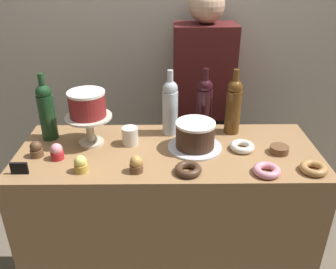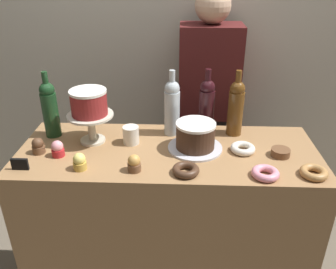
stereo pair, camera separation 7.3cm
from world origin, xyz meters
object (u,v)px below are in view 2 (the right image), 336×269
(donut_sugar, at_px, (243,149))
(price_sign_chalkboard, at_px, (20,164))
(donut_pink, at_px, (265,173))
(donut_chocolate, at_px, (186,170))
(wine_bottle_green, at_px, (50,108))
(cupcake_chocolate, at_px, (38,146))
(cake_stand_pedestal, at_px, (91,123))
(coffee_cup_ceramic, at_px, (131,135))
(cupcake_strawberry, at_px, (58,149))
(white_layer_cake, at_px, (89,102))
(cupcake_lemon, at_px, (80,162))
(donut_maple, at_px, (314,172))
(cookie_stack, at_px, (280,152))
(wine_bottle_clear, at_px, (172,107))
(wine_bottle_dark_red, at_px, (207,105))
(chocolate_round_cake, at_px, (195,135))
(barista_figure, at_px, (207,116))
(wine_bottle_amber, at_px, (236,107))
(cupcake_caramel, at_px, (134,163))

(donut_sugar, bearing_deg, price_sign_chalkboard, -168.77)
(donut_pink, height_order, donut_chocolate, same)
(wine_bottle_green, xyz_separation_m, cupcake_chocolate, (-0.01, -0.17, -0.11))
(cake_stand_pedestal, relative_size, coffee_cup_ceramic, 2.53)
(cake_stand_pedestal, bearing_deg, cupcake_strawberry, -130.43)
(white_layer_cake, relative_size, cupcake_lemon, 2.27)
(wine_bottle_green, xyz_separation_m, donut_chocolate, (0.65, -0.32, -0.13))
(donut_maple, distance_m, price_sign_chalkboard, 1.21)
(donut_maple, xyz_separation_m, cookie_stack, (-0.10, 0.16, 0.00))
(coffee_cup_ceramic, bearing_deg, cake_stand_pedestal, 176.99)
(wine_bottle_clear, relative_size, cupcake_chocolate, 4.38)
(wine_bottle_dark_red, bearing_deg, donut_pink, -61.01)
(wine_bottle_green, relative_size, wine_bottle_dark_red, 1.00)
(wine_bottle_dark_red, bearing_deg, donut_chocolate, -104.58)
(cake_stand_pedestal, relative_size, cupcake_strawberry, 2.90)
(cupcake_chocolate, relative_size, price_sign_chalkboard, 1.06)
(cake_stand_pedestal, height_order, cookie_stack, cake_stand_pedestal)
(donut_maple, bearing_deg, cupcake_lemon, 179.29)
(donut_pink, distance_m, cookie_stack, 0.20)
(chocolate_round_cake, relative_size, coffee_cup_ceramic, 2.12)
(cupcake_strawberry, distance_m, barista_figure, 1.01)
(wine_bottle_amber, height_order, donut_chocolate, wine_bottle_amber)
(cupcake_lemon, bearing_deg, donut_maple, -0.71)
(wine_bottle_amber, distance_m, donut_sugar, 0.22)
(cupcake_strawberry, bearing_deg, donut_pink, -8.25)
(wine_bottle_dark_red, height_order, cupcake_lemon, wine_bottle_dark_red)
(wine_bottle_dark_red, height_order, cupcake_caramel, wine_bottle_dark_red)
(chocolate_round_cake, bearing_deg, price_sign_chalkboard, -164.12)
(wine_bottle_green, height_order, cupcake_lemon, wine_bottle_green)
(wine_bottle_green, height_order, wine_bottle_dark_red, same)
(cupcake_caramel, bearing_deg, wine_bottle_dark_red, 50.14)
(wine_bottle_clear, xyz_separation_m, cupcake_strawberry, (-0.50, -0.24, -0.11))
(coffee_cup_ceramic, bearing_deg, wine_bottle_dark_red, 20.76)
(wine_bottle_dark_red, bearing_deg, white_layer_cake, -166.98)
(white_layer_cake, distance_m, chocolate_round_cake, 0.51)
(cupcake_lemon, relative_size, cupcake_chocolate, 1.00)
(wine_bottle_amber, distance_m, cupcake_lemon, 0.78)
(cupcake_chocolate, xyz_separation_m, donut_maple, (1.18, -0.14, -0.02))
(cake_stand_pedestal, distance_m, coffee_cup_ceramic, 0.19)
(wine_bottle_amber, xyz_separation_m, wine_bottle_dark_red, (-0.14, 0.02, 0.00))
(wine_bottle_green, relative_size, cookie_stack, 3.87)
(cake_stand_pedestal, height_order, donut_pink, cake_stand_pedestal)
(cupcake_caramel, xyz_separation_m, cupcake_chocolate, (-0.45, 0.13, 0.00))
(wine_bottle_green, distance_m, price_sign_chalkboard, 0.34)
(donut_pink, bearing_deg, cupcake_strawberry, 171.75)
(cupcake_chocolate, distance_m, donut_maple, 1.19)
(cupcake_chocolate, distance_m, donut_chocolate, 0.68)
(wine_bottle_green, distance_m, barista_figure, 0.98)
(cupcake_chocolate, xyz_separation_m, donut_sugar, (0.92, 0.05, -0.02))
(cupcake_chocolate, height_order, donut_chocolate, cupcake_chocolate)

